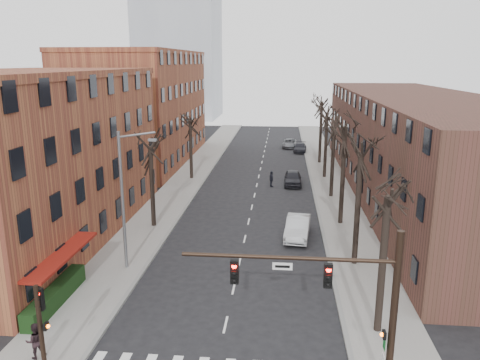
# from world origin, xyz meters

# --- Properties ---
(sidewalk_left) EXTENTS (4.00, 90.00, 0.15)m
(sidewalk_left) POSITION_xyz_m (-8.00, 35.00, 0.07)
(sidewalk_left) COLOR gray
(sidewalk_left) RESTS_ON ground
(sidewalk_right) EXTENTS (4.00, 90.00, 0.15)m
(sidewalk_right) POSITION_xyz_m (8.00, 35.00, 0.07)
(sidewalk_right) COLOR gray
(sidewalk_right) RESTS_ON ground
(building_left_near) EXTENTS (12.00, 26.00, 12.00)m
(building_left_near) POSITION_xyz_m (-16.00, 15.00, 6.00)
(building_left_near) COLOR brown
(building_left_near) RESTS_ON ground
(building_left_far) EXTENTS (12.00, 28.00, 14.00)m
(building_left_far) POSITION_xyz_m (-16.00, 44.00, 7.00)
(building_left_far) COLOR brown
(building_left_far) RESTS_ON ground
(building_right) EXTENTS (12.00, 50.00, 10.00)m
(building_right) POSITION_xyz_m (16.00, 30.00, 5.00)
(building_right) COLOR #4E2B24
(building_right) RESTS_ON ground
(awning_left) EXTENTS (1.20, 7.00, 0.15)m
(awning_left) POSITION_xyz_m (-9.40, 6.00, 0.00)
(awning_left) COLOR maroon
(awning_left) RESTS_ON ground
(hedge) EXTENTS (0.80, 6.00, 1.00)m
(hedge) POSITION_xyz_m (-9.50, 5.00, 0.65)
(hedge) COLOR #193211
(hedge) RESTS_ON sidewalk_left
(tree_right_a) EXTENTS (5.20, 5.20, 10.00)m
(tree_right_a) POSITION_xyz_m (7.60, 4.00, 0.00)
(tree_right_a) COLOR black
(tree_right_a) RESTS_ON ground
(tree_right_b) EXTENTS (5.20, 5.20, 10.80)m
(tree_right_b) POSITION_xyz_m (7.60, 12.00, 0.00)
(tree_right_b) COLOR black
(tree_right_b) RESTS_ON ground
(tree_right_c) EXTENTS (5.20, 5.20, 11.60)m
(tree_right_c) POSITION_xyz_m (7.60, 20.00, 0.00)
(tree_right_c) COLOR black
(tree_right_c) RESTS_ON ground
(tree_right_d) EXTENTS (5.20, 5.20, 10.00)m
(tree_right_d) POSITION_xyz_m (7.60, 28.00, 0.00)
(tree_right_d) COLOR black
(tree_right_d) RESTS_ON ground
(tree_right_e) EXTENTS (5.20, 5.20, 10.80)m
(tree_right_e) POSITION_xyz_m (7.60, 36.00, 0.00)
(tree_right_e) COLOR black
(tree_right_e) RESTS_ON ground
(tree_right_f) EXTENTS (5.20, 5.20, 11.60)m
(tree_right_f) POSITION_xyz_m (7.60, 44.00, 0.00)
(tree_right_f) COLOR black
(tree_right_f) RESTS_ON ground
(tree_left_a) EXTENTS (5.20, 5.20, 9.50)m
(tree_left_a) POSITION_xyz_m (-7.60, 18.00, 0.00)
(tree_left_a) COLOR black
(tree_left_a) RESTS_ON ground
(tree_left_b) EXTENTS (5.20, 5.20, 9.50)m
(tree_left_b) POSITION_xyz_m (-7.60, 34.00, 0.00)
(tree_left_b) COLOR black
(tree_left_b) RESTS_ON ground
(signal_mast_arm) EXTENTS (8.14, 0.30, 7.20)m
(signal_mast_arm) POSITION_xyz_m (5.45, -1.00, 4.40)
(signal_mast_arm) COLOR black
(signal_mast_arm) RESTS_ON ground
(signal_pole_left) EXTENTS (0.47, 0.44, 4.40)m
(signal_pole_left) POSITION_xyz_m (-6.99, -0.95, 2.61)
(signal_pole_left) COLOR black
(signal_pole_left) RESTS_ON ground
(streetlight) EXTENTS (2.45, 0.22, 9.03)m
(streetlight) POSITION_xyz_m (-7.03, 10.00, 5.01)
(streetlight) COLOR slate
(streetlight) RESTS_ON ground
(silver_sedan) EXTENTS (2.23, 5.07, 1.62)m
(silver_sedan) POSITION_xyz_m (4.00, 16.70, 0.81)
(silver_sedan) COLOR #ACAFB3
(silver_sedan) RESTS_ON ground
(parked_car_near) EXTENTS (1.86, 4.60, 1.56)m
(parked_car_near) POSITION_xyz_m (3.90, 32.51, 0.78)
(parked_car_near) COLOR black
(parked_car_near) RESTS_ON ground
(parked_car_mid) EXTENTS (2.14, 4.55, 1.28)m
(parked_car_mid) POSITION_xyz_m (5.30, 51.92, 0.64)
(parked_car_mid) COLOR black
(parked_car_mid) RESTS_ON ground
(parked_car_far) EXTENTS (2.36, 4.79, 1.31)m
(parked_car_far) POSITION_xyz_m (3.80, 55.55, 0.65)
(parked_car_far) COLOR slate
(parked_car_far) RESTS_ON ground
(pedestrian_b) EXTENTS (1.03, 0.97, 1.68)m
(pedestrian_b) POSITION_xyz_m (-8.09, 0.30, 0.99)
(pedestrian_b) COLOR black
(pedestrian_b) RESTS_ON sidewalk_left
(pedestrian_crossing) EXTENTS (0.73, 1.09, 1.72)m
(pedestrian_crossing) POSITION_xyz_m (1.59, 31.44, 0.86)
(pedestrian_crossing) COLOR black
(pedestrian_crossing) RESTS_ON ground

